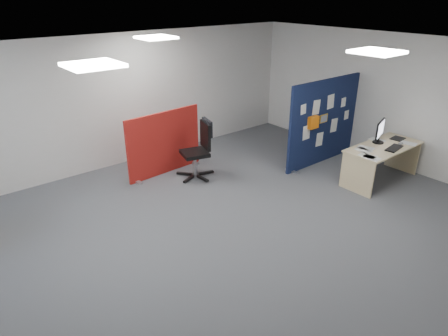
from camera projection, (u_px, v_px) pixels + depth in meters
floor at (221, 232)px, 6.23m from camera, size 9.00×9.00×0.00m
ceiling at (221, 55)px, 5.12m from camera, size 9.00×7.00×0.02m
wall_back at (114, 102)px, 8.15m from camera, size 9.00×0.02×2.70m
wall_right at (391, 101)px, 8.26m from camera, size 0.02×7.00×2.70m
ceiling_lights at (210, 49)px, 5.80m from camera, size 4.10×4.10×0.04m
navy_divider at (325, 122)px, 8.43m from camera, size 2.19×0.30×1.81m
main_desk at (381, 154)px, 7.72m from camera, size 1.66×0.74×0.73m
monitor_main at (380, 131)px, 7.68m from camera, size 0.50×0.21×0.45m
keyboard at (394, 148)px, 7.48m from camera, size 0.47×0.24×0.02m
mouse at (401, 144)px, 7.70m from camera, size 0.11×0.07×0.03m
paper_tray at (398, 139)px, 7.97m from camera, size 0.30×0.24×0.01m
red_divider at (164, 143)px, 8.02m from camera, size 1.71×0.30×1.28m
office_chair at (200, 146)px, 7.85m from camera, size 0.76×0.74×1.15m
desk_papers at (376, 149)px, 7.47m from camera, size 1.46×0.81×0.00m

